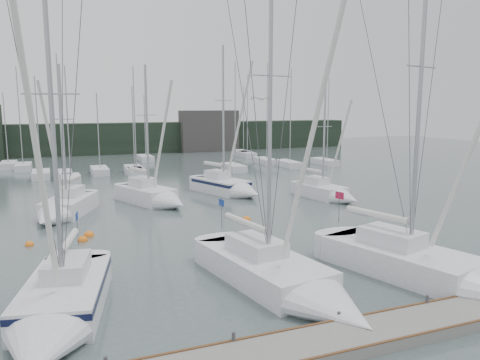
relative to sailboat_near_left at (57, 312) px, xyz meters
The scene contains 17 objects.
ground 7.32m from the sailboat_near_left, ahead, with size 160.00×160.00×0.00m, color #485755.
dock 8.79m from the sailboat_near_left, 33.80° to the right, with size 24.00×2.00×0.40m, color slate.
far_treeline 62.57m from the sailboat_near_left, 83.30° to the left, with size 90.00×4.00×5.00m, color black.
far_building_right 65.29m from the sailboat_near_left, 67.18° to the left, with size 10.00×3.00×7.00m, color #3E3C39.
mast_forest 42.83m from the sailboat_near_left, 84.38° to the left, with size 55.09×22.75×13.43m.
sailboat_near_left is the anchor object (origin of this frame).
sailboat_near_center 9.19m from the sailboat_near_left, ahead, with size 4.79×10.88×15.61m.
sailboat_near_right 16.05m from the sailboat_near_left, ahead, with size 5.90×10.82×16.26m.
sailboat_mid_b 17.58m from the sailboat_near_left, 88.43° to the left, with size 5.27×7.72×11.58m.
sailboat_mid_c 20.96m from the sailboat_near_left, 68.63° to the left, with size 5.29×7.95×11.86m.
sailboat_mid_d 25.97m from the sailboat_near_left, 55.44° to the left, with size 5.19×8.21×13.95m.
sailboat_mid_e 27.06m from the sailboat_near_left, 36.57° to the left, with size 3.43×7.12×10.22m.
buoy_a 12.27m from the sailboat_near_left, 80.96° to the left, with size 0.63×0.63×0.63m, color orange.
buoy_b 17.25m from the sailboat_near_left, 44.22° to the left, with size 0.67×0.67×0.67m, color orange.
buoy_c 11.43m from the sailboat_near_left, 96.95° to the left, with size 0.51×0.51×0.51m, color orange.
seagull 11.47m from the sailboat_near_left, ahead, with size 0.91×0.41×0.18m.
buoy_d 11.28m from the sailboat_near_left, 82.27° to the left, with size 0.59×0.59×0.59m, color orange.
Camera 1 is at (-7.03, -17.22, 7.95)m, focal length 35.00 mm.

